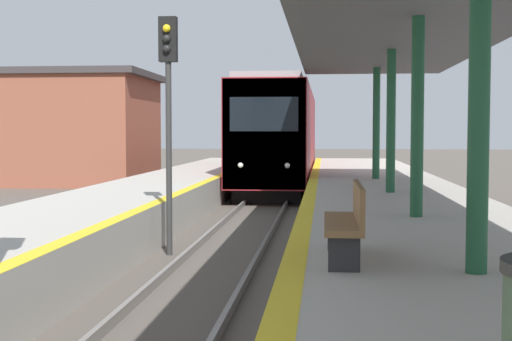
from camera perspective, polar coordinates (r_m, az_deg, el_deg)
name	(u,v)px	position (r m, az deg, el deg)	size (l,w,h in m)	color
train	(281,136)	(32.69, 2.01, 2.79)	(2.83, 18.57, 4.55)	black
signal_mid	(168,90)	(14.55, -7.03, 6.39)	(0.36, 0.31, 4.82)	#2D2D2D
station_canopy	(419,14)	(13.37, 12.88, 12.07)	(4.76, 25.87, 3.81)	#1E5133
bench	(348,219)	(8.67, 7.40, -3.88)	(0.44, 1.86, 0.92)	brown
station_building	(8,128)	(36.84, -19.23, 3.24)	(14.34, 6.96, 5.35)	brown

